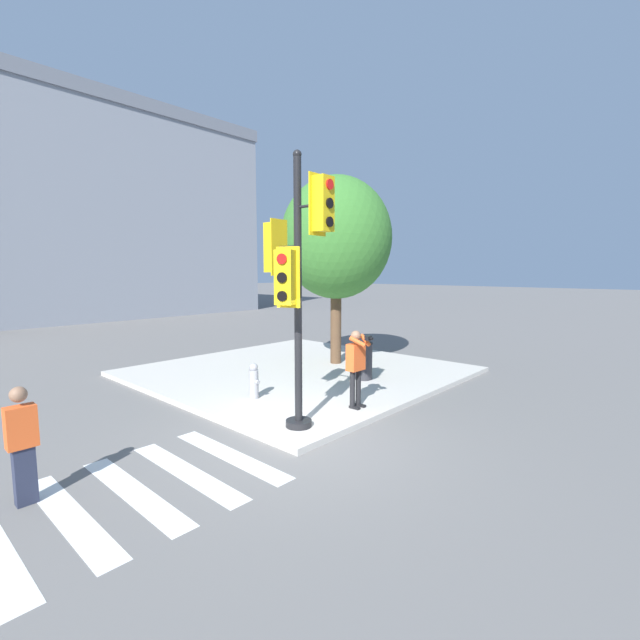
{
  "coord_description": "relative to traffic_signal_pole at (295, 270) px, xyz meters",
  "views": [
    {
      "loc": [
        -5.12,
        -5.2,
        2.97
      ],
      "look_at": [
        1.01,
        0.39,
        2.02
      ],
      "focal_mm": 24.0,
      "sensor_mm": 36.0,
      "label": 1
    }
  ],
  "objects": [
    {
      "name": "ground_plane",
      "position": [
        -0.13,
        -0.17,
        -2.99
      ],
      "size": [
        160.0,
        160.0,
        0.0
      ],
      "primitive_type": "plane",
      "color": "slate"
    },
    {
      "name": "sidewalk_corner",
      "position": [
        3.37,
        3.33,
        -2.93
      ],
      "size": [
        8.0,
        8.0,
        0.12
      ],
      "color": "#BCB7AD",
      "rests_on": "ground_plane"
    },
    {
      "name": "crosswalk_stripes",
      "position": [
        -3.29,
        0.18,
        -2.99
      ],
      "size": [
        4.29,
        2.7,
        0.01
      ],
      "color": "silver",
      "rests_on": "ground_plane"
    },
    {
      "name": "traffic_signal_pole",
      "position": [
        0.0,
        0.0,
        0.0
      ],
      "size": [
        0.94,
        1.47,
        4.92
      ],
      "color": "black",
      "rests_on": "sidewalk_corner"
    },
    {
      "name": "person_photographer",
      "position": [
        1.72,
        -0.04,
        -1.89
      ],
      "size": [
        0.5,
        0.53,
        1.63
      ],
      "color": "black",
      "rests_on": "sidewalk_corner"
    },
    {
      "name": "pedestrian_distant",
      "position": [
        -3.95,
        0.91,
        -2.18
      ],
      "size": [
        0.34,
        0.2,
        1.54
      ],
      "color": "#282D42",
      "rests_on": "ground_plane"
    },
    {
      "name": "street_tree",
      "position": [
        4.78,
        3.1,
        0.96
      ],
      "size": [
        3.35,
        3.35,
        5.69
      ],
      "color": "brown",
      "rests_on": "sidewalk_corner"
    },
    {
      "name": "fire_hydrant",
      "position": [
        0.68,
        2.05,
        -2.47
      ],
      "size": [
        0.21,
        0.27,
        0.81
      ],
      "color": "#99999E",
      "rests_on": "sidewalk_corner"
    },
    {
      "name": "trash_bin",
      "position": [
        3.73,
        1.26,
        -2.38
      ],
      "size": [
        0.48,
        0.48,
        0.98
      ],
      "color": "#2D2D33",
      "rests_on": "sidewalk_corner"
    },
    {
      "name": "building_right",
      "position": [
        7.83,
        27.26,
        3.72
      ],
      "size": [
        16.75,
        13.4,
        13.4
      ],
      "color": "gray",
      "rests_on": "ground_plane"
    }
  ]
}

